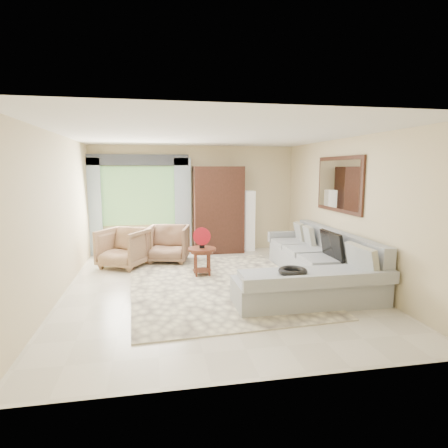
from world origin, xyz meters
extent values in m
plane|color=silver|center=(0.00, 0.00, 0.00)|extent=(6.00, 6.00, 0.00)
cube|color=#FAF1C6|center=(0.09, 0.07, 0.01)|extent=(3.23, 4.17, 0.02)
cube|color=#94989C|center=(2.00, 0.50, 0.20)|extent=(0.90, 2.40, 0.40)
cube|color=#94989C|center=(1.30, -1.10, 0.20)|extent=(2.30, 0.80, 0.40)
cube|color=#94989C|center=(2.35, 0.10, 0.65)|extent=(0.20, 3.20, 0.50)
cube|color=#94989C|center=(2.00, 1.78, 0.51)|extent=(0.90, 0.16, 0.22)
cube|color=#94989C|center=(1.30, -1.55, 0.49)|extent=(2.30, 0.10, 0.18)
cube|color=black|center=(2.05, -0.29, 0.72)|extent=(0.14, 0.74, 0.48)
torus|color=black|center=(1.00, -1.17, 0.55)|extent=(0.43, 0.43, 0.09)
cylinder|color=#491F13|center=(-0.11, 0.71, 0.52)|extent=(0.54, 0.54, 0.04)
cylinder|color=#491F13|center=(-0.11, 0.71, 0.24)|extent=(0.36, 0.36, 0.49)
cylinder|color=maroon|center=(-0.11, 0.71, 0.77)|extent=(0.33, 0.13, 0.34)
imported|color=#9E7956|center=(-1.64, 1.66, 0.41)|extent=(1.20, 1.21, 0.81)
imported|color=brown|center=(-0.71, 1.94, 0.40)|extent=(1.03, 1.05, 0.81)
imported|color=#999999|center=(-2.08, 2.81, 0.30)|extent=(0.60, 0.54, 0.59)
cube|color=black|center=(0.55, 2.72, 1.05)|extent=(1.20, 0.55, 2.10)
cube|color=silver|center=(1.35, 2.78, 0.75)|extent=(0.24, 0.24, 1.50)
cube|color=#669E59|center=(-1.35, 2.97, 1.40)|extent=(1.80, 0.04, 1.40)
cube|color=#9EB7CC|center=(-2.40, 2.88, 1.15)|extent=(0.40, 0.08, 2.30)
cube|color=#9EB7CC|center=(-0.30, 2.88, 1.15)|extent=(0.40, 0.08, 2.30)
cube|color=#1E232D|center=(-1.35, 2.90, 2.25)|extent=(2.40, 0.12, 0.26)
cube|color=black|center=(2.47, 0.35, 1.75)|extent=(0.04, 1.70, 1.05)
cube|color=white|center=(2.45, 0.35, 1.75)|extent=(0.02, 1.54, 0.90)
camera|label=1|loc=(-0.98, -6.24, 2.04)|focal=30.00mm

